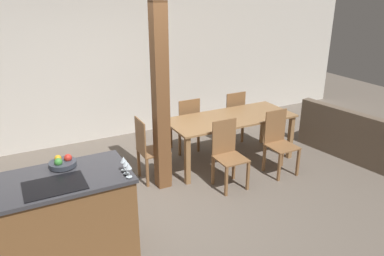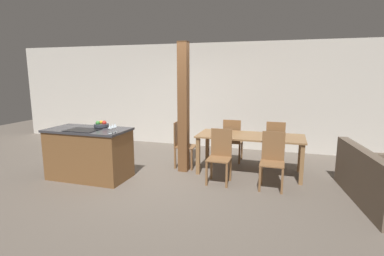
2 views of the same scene
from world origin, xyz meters
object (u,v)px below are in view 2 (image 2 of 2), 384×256
Objects in this scene: fruit_bowl at (101,125)px; wine_glass_middle at (113,126)px; wine_glass_near at (110,127)px; dining_chair_far_left at (232,140)px; dining_chair_head_end at (182,144)px; dining_chair_near_right at (272,159)px; dining_chair_far_right at (275,143)px; couch at (382,186)px; wine_glass_far at (115,125)px; timber_post at (183,108)px; dining_chair_near_left at (220,155)px; kitchen_island at (89,153)px; dining_table at (250,140)px.

wine_glass_middle is (0.53, -0.46, 0.07)m from fruit_bowl.
wine_glass_near is (0.53, -0.54, 0.07)m from fruit_bowl.
dining_chair_head_end is at bearing 34.78° from dining_chair_far_left.
dining_chair_head_end is (-1.84, 0.65, 0.00)m from dining_chair_near_right.
dining_chair_far_right reaches higher than couch.
wine_glass_near is 0.16m from wine_glass_far.
fruit_bowl is at bearing -153.58° from timber_post.
fruit_bowl is at bearing 144.44° from wine_glass_far.
wine_glass_far reaches higher than dining_chair_near_left.
dining_chair_near_left is (1.69, 0.67, -0.56)m from wine_glass_far.
fruit_bowl is 0.76m from wine_glass_near.
kitchen_island is 1.84m from dining_chair_head_end.
timber_post is at bearing 53.25° from wine_glass_middle.
dining_chair_far_right reaches higher than kitchen_island.
kitchen_island is 0.59× the size of timber_post.
dining_chair_near_left and dining_chair_near_right have the same top height.
wine_glass_far is 3.30m from dining_chair_far_right.
timber_post is (-3.34, 0.56, 0.99)m from couch.
dining_chair_near_left is 2.53m from couch.
dining_chair_near_right is (2.59, 0.67, -0.56)m from wine_glass_far.
dining_chair_near_left is (2.36, 0.51, 0.03)m from kitchen_island.
couch is at bearing 149.99° from dining_chair_far_left.
couch is at bearing -103.14° from dining_chair_head_end.
kitchen_island is 0.95m from wine_glass_near.
dining_chair_near_left is at bearing 26.25° from wine_glass_near.
dining_chair_head_end is 0.38× the size of timber_post.
dining_chair_far_right and dining_chair_head_end have the same top height.
wine_glass_far is 1.90m from dining_chair_near_left.
wine_glass_middle is 4.32m from couch.
timber_post reaches higher than wine_glass_near.
timber_post reaches higher than dining_table.
couch is (4.87, 0.36, -0.20)m from kitchen_island.
fruit_bowl is 2.85m from dining_table.
wine_glass_near is 0.16× the size of dining_chair_far_left.
kitchen_island is 3.31m from dining_chair_near_right.
kitchen_island is at bearing -167.72° from dining_chair_near_left.
timber_post is (0.11, -0.24, 0.77)m from dining_chair_head_end.
dining_table is (2.67, 0.94, -0.32)m from fruit_bowl.
dining_chair_near_right is (3.13, 0.29, -0.49)m from fruit_bowl.
wine_glass_near is 0.08× the size of dining_table.
dining_chair_far_right is (3.27, 1.81, 0.03)m from kitchen_island.
dining_table is 0.81m from dining_chair_far_right.
couch is (1.61, -1.45, -0.23)m from dining_chair_far_right.
dining_chair_head_end is (-0.93, -0.65, 0.00)m from dining_chair_far_left.
couch is (4.20, 0.60, -0.79)m from wine_glass_middle.
fruit_bowl is 0.14× the size of dining_table.
dining_chair_near_right is (2.59, 0.75, -0.56)m from wine_glass_middle.
fruit_bowl is 2.29m from dining_chair_near_left.
dining_chair_near_left is at bearing -124.78° from dining_chair_head_end.
dining_chair_near_left is 1.30m from dining_chair_far_left.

